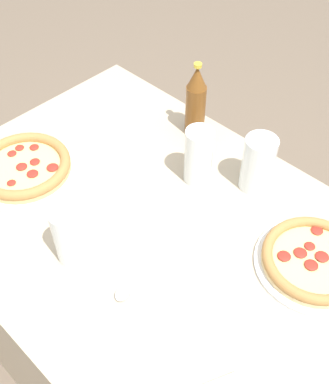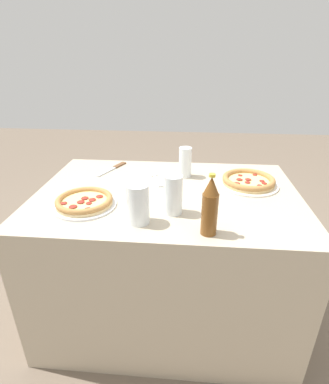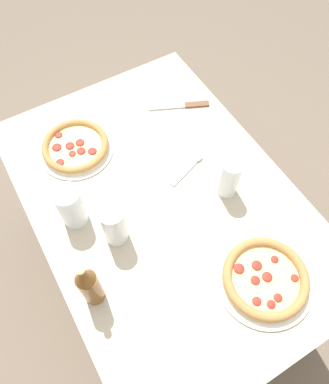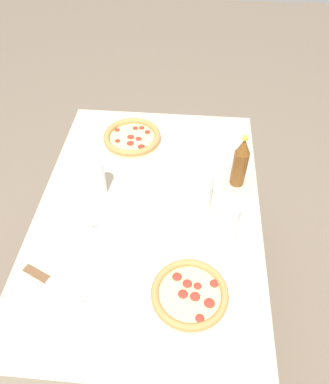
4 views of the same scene
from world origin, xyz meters
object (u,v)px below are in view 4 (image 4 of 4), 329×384
Objects in this scene: pizza_pepperoni at (190,294)px; glass_water at (202,193)px; beer_bottle at (240,162)px; knife at (51,282)px; pizza_margherita at (132,138)px; spoon at (104,221)px; glass_orange_juice at (97,179)px; glass_lemonade at (227,221)px.

glass_water reaches higher than pizza_pepperoni.
knife is at bearing -50.51° from beer_bottle.
pizza_margherita is 1.09× the size of pizza_pepperoni.
beer_bottle is at bearing 129.49° from knife.
pizza_margherita is 0.45m from spoon.
glass_orange_juice is at bearing -138.35° from pizza_pepperoni.
glass_orange_juice reaches higher than pizza_margherita.
spoon is (-0.25, 0.12, 0.00)m from knife.
glass_lemonade is at bearing 113.33° from knife.
glass_water is (0.34, 0.31, 0.05)m from pizza_margherita.
pizza_pepperoni is at bearing -24.08° from glass_lemonade.
pizza_margherita is 1.28× the size of knife.
pizza_pepperoni is (0.71, 0.28, -0.00)m from pizza_margherita.
beer_bottle is 0.78m from knife.
glass_orange_juice is 0.94× the size of spoon.
spoon is (0.24, -0.48, -0.10)m from beer_bottle.
beer_bottle is at bearing 100.41° from glass_orange_juice.
pizza_margherita is at bearing 167.63° from knife.
knife is (-0.01, -0.43, -0.02)m from pizza_pepperoni.
glass_orange_juice is (-0.41, -0.36, 0.05)m from pizza_pepperoni.
glass_lemonade is at bearing 71.25° from glass_orange_juice.
glass_orange_juice reaches higher than pizza_pepperoni.
knife is at bearing -10.17° from glass_orange_juice.
pizza_pepperoni is 0.43m from knife.
glass_orange_juice is 0.68× the size of knife.
glass_lemonade reaches higher than pizza_pepperoni.
pizza_pepperoni is 0.28m from glass_lemonade.
knife is at bearing -91.65° from pizza_pepperoni.
knife is 1.38× the size of spoon.
glass_orange_juice is 0.50m from glass_lemonade.
beer_bottle reaches higher than pizza_margherita.
glass_water reaches higher than glass_orange_juice.
beer_bottle is at bearing 134.06° from glass_water.
glass_water is at bearing -145.60° from glass_lemonade.
glass_lemonade is 0.68× the size of beer_bottle.
glass_lemonade is 0.69× the size of knife.
glass_orange_juice is at bearing -79.59° from beer_bottle.
pizza_margherita is 0.32m from glass_orange_juice.
beer_bottle is 1.01× the size of knife.
glass_lemonade is at bearing 155.92° from pizza_pepperoni.
pizza_pepperoni is 0.38m from glass_water.
glass_orange_juice is 0.67× the size of beer_bottle.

